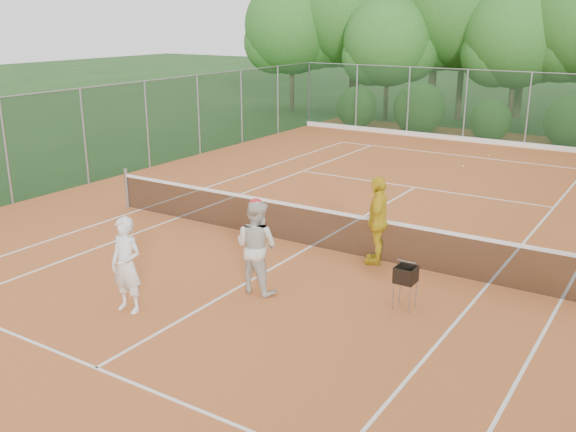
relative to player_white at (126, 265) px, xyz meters
The scene contains 13 objects.
ground 4.88m from the player_white, 77.38° to the left, with size 120.00×120.00×0.00m, color #1F4217.
clay_court 4.88m from the player_white, 77.38° to the left, with size 18.00×36.00×0.02m, color #BA5F2B.
tennis_net 4.81m from the player_white, 77.38° to the left, with size 11.97×0.10×1.10m.
player_white is the anchor object (origin of this frame).
player_center_grp 2.43m from the player_white, 53.41° to the left, with size 0.91×0.71×1.87m.
player_yellow 5.35m from the player_white, 59.19° to the left, with size 1.12×0.47×1.91m, color gold.
ball_hopper 5.01m from the player_white, 33.66° to the left, with size 0.35×0.35×0.81m.
stray_ball_a 14.78m from the player_white, 84.49° to the left, with size 0.07×0.07×0.07m, color yellow.
stray_ball_b 17.15m from the player_white, 84.47° to the left, with size 0.07×0.07×0.07m, color #AFCD2F.
court_markings 4.87m from the player_white, 77.38° to the left, with size 11.03×23.83×0.01m.
fence_back 19.72m from the player_white, 86.95° to the left, with size 18.07×0.07×3.00m.
fence_left 8.59m from the player_white, 158.21° to the left, with size 0.07×33.07×3.00m.
tropical_treeline 25.38m from the player_white, 84.31° to the left, with size 32.10×8.49×15.03m.
Camera 1 is at (7.09, -12.08, 5.12)m, focal length 40.00 mm.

